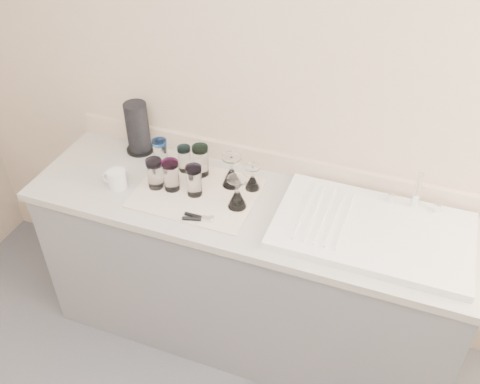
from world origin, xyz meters
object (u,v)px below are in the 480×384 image
at_px(white_mug, 117,179).
at_px(paper_towel_roll, 138,128).
at_px(tumbler_lavender, 194,180).
at_px(goblet_back_left, 232,175).
at_px(goblet_front_right, 237,197).
at_px(tumbler_magenta, 155,173).
at_px(tumbler_blue, 171,175).
at_px(tumbler_cyan, 185,159).
at_px(goblet_back_right, 252,181).
at_px(tumbler_purple, 201,160).
at_px(tumbler_extra, 157,172).
at_px(tumbler_teal, 160,153).
at_px(can_opener, 199,218).
at_px(sink_unit, 373,230).

distance_m(white_mug, paper_towel_roll, 0.32).
xyz_separation_m(tumbler_lavender, goblet_back_left, (0.13, 0.12, -0.02)).
bearing_deg(goblet_front_right, tumbler_magenta, 179.92).
bearing_deg(goblet_back_left, tumbler_blue, -153.43).
relative_size(tumbler_magenta, goblet_back_left, 0.92).
distance_m(tumbler_cyan, goblet_back_right, 0.35).
xyz_separation_m(tumbler_purple, goblet_back_right, (0.27, -0.02, -0.04)).
bearing_deg(paper_towel_roll, tumbler_extra, -46.07).
height_order(tumbler_extra, goblet_back_right, same).
distance_m(tumbler_teal, can_opener, 0.46).
height_order(tumbler_blue, paper_towel_roll, paper_towel_roll).
bearing_deg(tumbler_cyan, white_mug, -137.48).
height_order(tumbler_extra, goblet_front_right, goblet_front_right).
bearing_deg(paper_towel_roll, tumbler_magenta, -48.45).
relative_size(tumbler_purple, goblet_back_left, 0.96).
distance_m(tumbler_magenta, tumbler_extra, 0.03).
height_order(tumbler_purple, paper_towel_roll, paper_towel_roll).
height_order(tumbler_cyan, white_mug, tumbler_cyan).
bearing_deg(paper_towel_roll, can_opener, -38.10).
bearing_deg(white_mug, tumbler_blue, 15.63).
bearing_deg(tumbler_cyan, can_opener, -55.95).
xyz_separation_m(tumbler_magenta, goblet_front_right, (0.40, -0.00, -0.02)).
xyz_separation_m(tumbler_purple, can_opener, (0.12, -0.31, -0.07)).
relative_size(tumbler_purple, tumbler_extra, 1.24).
xyz_separation_m(tumbler_teal, tumbler_purple, (0.21, 0.00, 0.01)).
height_order(tumbler_magenta, goblet_back_right, tumbler_magenta).
height_order(tumbler_cyan, tumbler_magenta, tumbler_magenta).
relative_size(goblet_front_right, paper_towel_roll, 0.58).
height_order(goblet_back_left, paper_towel_roll, paper_towel_roll).
bearing_deg(goblet_front_right, goblet_back_right, 82.23).
xyz_separation_m(can_opener, white_mug, (-0.45, 0.09, 0.03)).
distance_m(goblet_back_left, goblet_front_right, 0.16).
bearing_deg(paper_towel_roll, goblet_front_right, -21.79).
bearing_deg(goblet_back_left, goblet_back_right, 5.40).
height_order(goblet_front_right, paper_towel_roll, paper_towel_roll).
xyz_separation_m(tumbler_extra, goblet_back_right, (0.43, 0.12, -0.02)).
bearing_deg(tumbler_purple, tumbler_teal, -178.75).
height_order(tumbler_cyan, paper_towel_roll, paper_towel_roll).
relative_size(tumbler_magenta, tumbler_lavender, 0.99).
bearing_deg(sink_unit, tumbler_purple, 171.82).
bearing_deg(tumbler_lavender, tumbler_cyan, 128.25).
distance_m(sink_unit, can_opener, 0.74).
relative_size(tumbler_lavender, white_mug, 1.20).
height_order(tumbler_teal, tumbler_cyan, tumbler_teal).
height_order(tumbler_extra, white_mug, tumbler_extra).
relative_size(tumbler_purple, goblet_front_right, 1.00).
xyz_separation_m(goblet_back_right, paper_towel_roll, (-0.65, 0.10, 0.08)).
height_order(can_opener, paper_towel_roll, paper_towel_roll).
bearing_deg(goblet_back_left, white_mug, -158.73).
distance_m(tumbler_purple, can_opener, 0.34).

